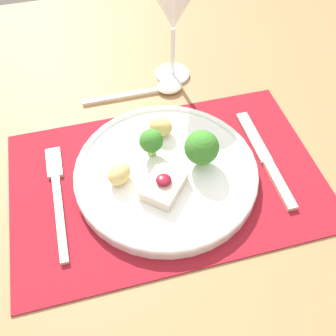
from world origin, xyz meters
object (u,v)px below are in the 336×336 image
at_px(dinner_plate, 169,169).
at_px(wine_glass_near, 173,10).
at_px(fork, 57,192).
at_px(spoon, 158,89).
at_px(knife, 268,164).

relative_size(dinner_plate, wine_glass_near, 1.52).
relative_size(dinner_plate, fork, 1.37).
xyz_separation_m(dinner_plate, wine_glass_near, (0.07, 0.25, 0.12)).
bearing_deg(wine_glass_near, spoon, -134.87).
height_order(dinner_plate, knife, dinner_plate).
bearing_deg(fork, spoon, 41.43).
distance_m(fork, knife, 0.34).
height_order(knife, spoon, spoon).
xyz_separation_m(fork, wine_glass_near, (0.25, 0.24, 0.14)).
xyz_separation_m(dinner_plate, spoon, (0.03, 0.21, -0.01)).
xyz_separation_m(dinner_plate, knife, (0.16, -0.02, -0.01)).
relative_size(fork, wine_glass_near, 1.11).
distance_m(dinner_plate, wine_glass_near, 0.29).
bearing_deg(knife, wine_glass_near, 108.05).
distance_m(dinner_plate, fork, 0.18).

